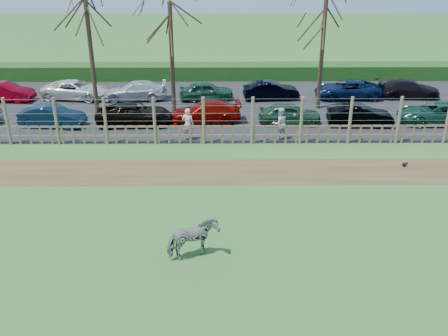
{
  "coord_description": "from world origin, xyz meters",
  "views": [
    {
      "loc": [
        0.84,
        -16.15,
        9.57
      ],
      "look_at": [
        1.0,
        2.5,
        1.1
      ],
      "focal_mm": 40.0,
      "sensor_mm": 36.0,
      "label": 1
    }
  ],
  "objects_px": {
    "tree_mid": "(171,31)",
    "car_2": "(135,114)",
    "zebra": "(193,239)",
    "car_3": "(205,112)",
    "car_12": "(347,89)",
    "car_13": "(408,89)",
    "tree_left": "(88,20)",
    "car_9": "(135,91)",
    "car_6": "(436,113)",
    "car_5": "(360,115)",
    "car_4": "(290,114)",
    "car_1": "(52,116)",
    "visitor_b": "(280,123)",
    "tree_right": "(324,23)",
    "car_11": "(271,91)",
    "crow": "(405,164)",
    "car_7": "(5,92)",
    "car_8": "(75,90)",
    "visitor_a": "(188,124)",
    "car_10": "(206,91)"
  },
  "relations": [
    {
      "from": "tree_mid",
      "to": "car_10",
      "type": "xyz_separation_m",
      "value": [
        1.94,
        2.31,
        -4.23
      ]
    },
    {
      "from": "crow",
      "to": "car_7",
      "type": "relative_size",
      "value": 0.07
    },
    {
      "from": "car_8",
      "to": "car_1",
      "type": "bearing_deg",
      "value": -170.61
    },
    {
      "from": "zebra",
      "to": "car_7",
      "type": "xyz_separation_m",
      "value": [
        -13.11,
        17.94,
        -0.07
      ]
    },
    {
      "from": "car_13",
      "to": "car_5",
      "type": "bearing_deg",
      "value": 141.94
    },
    {
      "from": "tree_mid",
      "to": "car_11",
      "type": "bearing_deg",
      "value": 20.63
    },
    {
      "from": "car_2",
      "to": "car_1",
      "type": "bearing_deg",
      "value": 91.39
    },
    {
      "from": "car_1",
      "to": "car_2",
      "type": "xyz_separation_m",
      "value": [
        4.59,
        0.28,
        0.0
      ]
    },
    {
      "from": "car_7",
      "to": "car_8",
      "type": "bearing_deg",
      "value": -78.43
    },
    {
      "from": "car_11",
      "to": "car_3",
      "type": "bearing_deg",
      "value": 132.42
    },
    {
      "from": "tree_mid",
      "to": "tree_right",
      "type": "height_order",
      "value": "tree_right"
    },
    {
      "from": "zebra",
      "to": "car_3",
      "type": "xyz_separation_m",
      "value": [
        0.03,
        13.6,
        -0.07
      ]
    },
    {
      "from": "car_10",
      "to": "car_6",
      "type": "bearing_deg",
      "value": -118.0
    },
    {
      "from": "tree_left",
      "to": "car_1",
      "type": "relative_size",
      "value": 2.16
    },
    {
      "from": "car_13",
      "to": "car_6",
      "type": "bearing_deg",
      "value": 179.58
    },
    {
      "from": "car_12",
      "to": "car_2",
      "type": "bearing_deg",
      "value": -69.79
    },
    {
      "from": "tree_right",
      "to": "zebra",
      "type": "bearing_deg",
      "value": -113.46
    },
    {
      "from": "car_9",
      "to": "car_13",
      "type": "xyz_separation_m",
      "value": [
        18.18,
        0.34,
        0.0
      ]
    },
    {
      "from": "tree_left",
      "to": "car_6",
      "type": "relative_size",
      "value": 1.82
    },
    {
      "from": "visitor_a",
      "to": "tree_mid",
      "type": "bearing_deg",
      "value": -63.39
    },
    {
      "from": "car_7",
      "to": "car_13",
      "type": "xyz_separation_m",
      "value": [
        26.6,
        0.55,
        0.0
      ]
    },
    {
      "from": "car_5",
      "to": "car_10",
      "type": "relative_size",
      "value": 1.03
    },
    {
      "from": "car_4",
      "to": "car_9",
      "type": "bearing_deg",
      "value": 64.7
    },
    {
      "from": "car_4",
      "to": "car_11",
      "type": "bearing_deg",
      "value": 8.78
    },
    {
      "from": "car_6",
      "to": "car_11",
      "type": "xyz_separation_m",
      "value": [
        -8.99,
        4.86,
        0.0
      ]
    },
    {
      "from": "tree_left",
      "to": "visitor_b",
      "type": "relative_size",
      "value": 4.57
    },
    {
      "from": "car_5",
      "to": "car_4",
      "type": "bearing_deg",
      "value": 87.44
    },
    {
      "from": "crow",
      "to": "car_10",
      "type": "relative_size",
      "value": 0.07
    },
    {
      "from": "zebra",
      "to": "car_5",
      "type": "relative_size",
      "value": 0.46
    },
    {
      "from": "crow",
      "to": "car_12",
      "type": "distance_m",
      "value": 11.06
    },
    {
      "from": "tree_right",
      "to": "visitor_b",
      "type": "bearing_deg",
      "value": -119.08
    },
    {
      "from": "car_4",
      "to": "car_11",
      "type": "height_order",
      "value": "same"
    },
    {
      "from": "tree_left",
      "to": "car_9",
      "type": "relative_size",
      "value": 1.9
    },
    {
      "from": "tree_mid",
      "to": "car_2",
      "type": "height_order",
      "value": "tree_mid"
    },
    {
      "from": "car_3",
      "to": "car_6",
      "type": "height_order",
      "value": "same"
    },
    {
      "from": "car_4",
      "to": "car_6",
      "type": "height_order",
      "value": "same"
    },
    {
      "from": "car_2",
      "to": "car_7",
      "type": "xyz_separation_m",
      "value": [
        -9.15,
        4.71,
        0.0
      ]
    },
    {
      "from": "tree_left",
      "to": "car_9",
      "type": "height_order",
      "value": "tree_left"
    },
    {
      "from": "crow",
      "to": "car_7",
      "type": "xyz_separation_m",
      "value": [
        -22.63,
        10.63,
        0.54
      ]
    },
    {
      "from": "car_9",
      "to": "car_12",
      "type": "bearing_deg",
      "value": 88.06
    },
    {
      "from": "tree_right",
      "to": "car_1",
      "type": "relative_size",
      "value": 2.02
    },
    {
      "from": "visitor_a",
      "to": "visitor_b",
      "type": "relative_size",
      "value": 1.0
    },
    {
      "from": "car_3",
      "to": "car_13",
      "type": "distance_m",
      "value": 14.32
    },
    {
      "from": "zebra",
      "to": "car_6",
      "type": "relative_size",
      "value": 0.39
    },
    {
      "from": "visitor_a",
      "to": "car_7",
      "type": "xyz_separation_m",
      "value": [
        -12.34,
        7.18,
        -0.26
      ]
    },
    {
      "from": "visitor_a",
      "to": "car_8",
      "type": "height_order",
      "value": "visitor_a"
    },
    {
      "from": "car_1",
      "to": "car_5",
      "type": "height_order",
      "value": "same"
    },
    {
      "from": "zebra",
      "to": "car_3",
      "type": "relative_size",
      "value": 0.41
    },
    {
      "from": "zebra",
      "to": "tree_left",
      "type": "bearing_deg",
      "value": -1.21
    },
    {
      "from": "visitor_b",
      "to": "car_2",
      "type": "xyz_separation_m",
      "value": [
        -7.99,
        2.39,
        -0.26
      ]
    }
  ]
}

